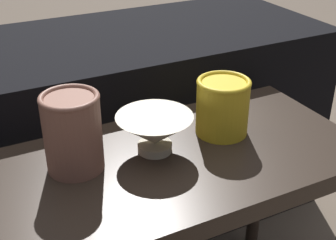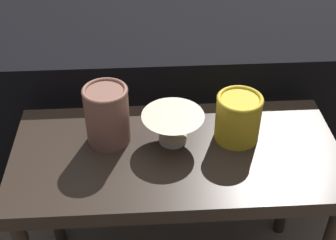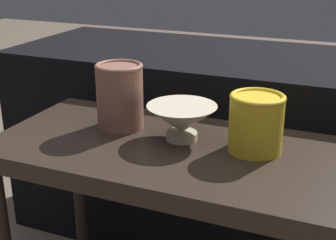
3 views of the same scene
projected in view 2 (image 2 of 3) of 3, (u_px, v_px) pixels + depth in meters
name	position (u px, v px, depth m)	size (l,w,h in m)	color
table	(176.00, 169.00, 1.17)	(0.80, 0.38, 0.51)	#2D231C
couch_backdrop	(165.00, 104.00, 1.65)	(1.39, 0.50, 0.61)	black
bowl	(173.00, 126.00, 1.14)	(0.15, 0.15, 0.08)	beige
vase_textured_left	(107.00, 114.00, 1.12)	(0.11, 0.11, 0.15)	brown
vase_colorful_right	(238.00, 117.00, 1.14)	(0.11, 0.11, 0.12)	gold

